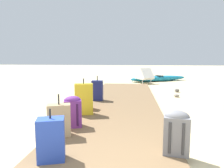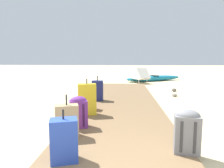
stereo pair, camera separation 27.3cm
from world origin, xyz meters
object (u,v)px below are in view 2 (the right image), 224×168
object	(u,v)px
suitcase_navy	(98,91)
backpack_red	(87,99)
suitcase_blue	(64,140)
backpack_purple	(79,111)
suitcase_tan	(67,121)
kayak	(154,78)
suitcase_yellow	(87,99)
lounge_chair	(139,77)
backpack_grey	(187,130)

from	to	relation	value
suitcase_navy	backpack_red	bearing A→B (deg)	-96.95
suitcase_blue	backpack_purple	distance (m)	1.25
suitcase_tan	kayak	bearing A→B (deg)	73.23
suitcase_navy	suitcase_yellow	bearing A→B (deg)	-91.37
suitcase_navy	backpack_red	world-z (taller)	suitcase_navy
suitcase_blue	lounge_chair	distance (m)	8.73
backpack_grey	suitcase_tan	xyz separation A→B (m)	(-1.75, 0.45, -0.05)
suitcase_blue	backpack_red	size ratio (longest dim) A/B	1.30
backpack_grey	suitcase_navy	distance (m)	3.67
backpack_grey	kayak	world-z (taller)	backpack_grey
backpack_grey	suitcase_tan	bearing A→B (deg)	165.55
suitcase_tan	backpack_grey	bearing A→B (deg)	-14.45
suitcase_yellow	backpack_red	distance (m)	0.51
suitcase_yellow	backpack_red	bearing A→B (deg)	100.39
suitcase_tan	lounge_chair	size ratio (longest dim) A/B	0.42
backpack_grey	suitcase_tan	size ratio (longest dim) A/B	0.86
kayak	backpack_grey	bearing A→B (deg)	-95.48
backpack_grey	kayak	bearing A→B (deg)	84.52
suitcase_blue	kayak	distance (m)	9.81
suitcase_blue	backpack_purple	xyz separation A→B (m)	(-0.09, 1.24, 0.03)
backpack_purple	suitcase_tan	bearing A→B (deg)	-100.38
suitcase_yellow	suitcase_tan	distance (m)	1.31
backpack_purple	backpack_red	bearing A→B (deg)	93.59
suitcase_blue	lounge_chair	size ratio (longest dim) A/B	0.40
lounge_chair	suitcase_blue	bearing A→B (deg)	-99.88
backpack_grey	suitcase_yellow	world-z (taller)	suitcase_yellow
suitcase_blue	lounge_chair	world-z (taller)	lounge_chair
suitcase_yellow	backpack_purple	world-z (taller)	suitcase_yellow
suitcase_tan	kayak	size ratio (longest dim) A/B	0.20
suitcase_navy	kayak	bearing A→B (deg)	66.97
suitcase_blue	backpack_purple	bearing A→B (deg)	94.35
backpack_purple	suitcase_blue	bearing A→B (deg)	-85.65
suitcase_yellow	lounge_chair	distance (m)	6.70
suitcase_blue	suitcase_tan	bearing A→B (deg)	102.95
backpack_grey	kayak	xyz separation A→B (m)	(0.88, 9.17, -0.23)
backpack_red	suitcase_blue	bearing A→B (deg)	-86.04
suitcase_blue	kayak	size ratio (longest dim) A/B	0.19
backpack_grey	kayak	distance (m)	9.21
kayak	backpack_red	bearing A→B (deg)	-110.78
suitcase_blue	suitcase_yellow	bearing A→B (deg)	92.41
suitcase_blue	suitcase_yellow	xyz separation A→B (m)	(-0.09, 2.08, 0.08)
suitcase_yellow	lounge_chair	size ratio (longest dim) A/B	0.50
lounge_chair	suitcase_navy	bearing A→B (deg)	-107.27
suitcase_yellow	lounge_chair	world-z (taller)	suitcase_yellow
backpack_grey	lounge_chair	distance (m)	8.27
backpack_grey	backpack_red	size ratio (longest dim) A/B	1.18
suitcase_tan	kayak	xyz separation A→B (m)	(2.63, 8.72, -0.18)
backpack_red	suitcase_tan	bearing A→B (deg)	-90.03
backpack_grey	backpack_purple	bearing A→B (deg)	151.22
suitcase_tan	backpack_red	size ratio (longest dim) A/B	1.38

